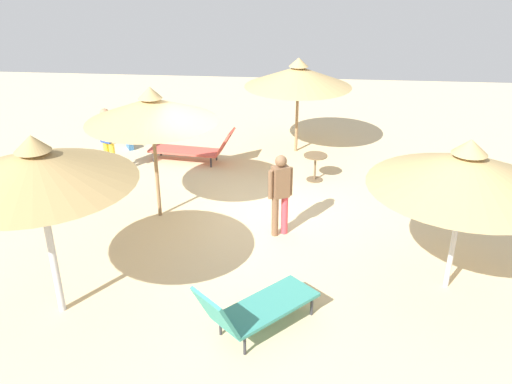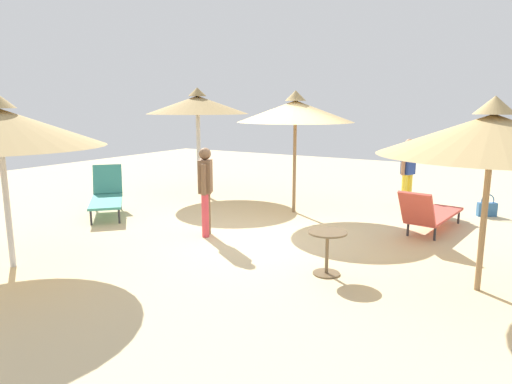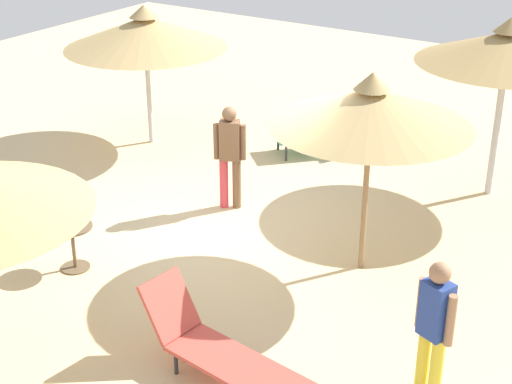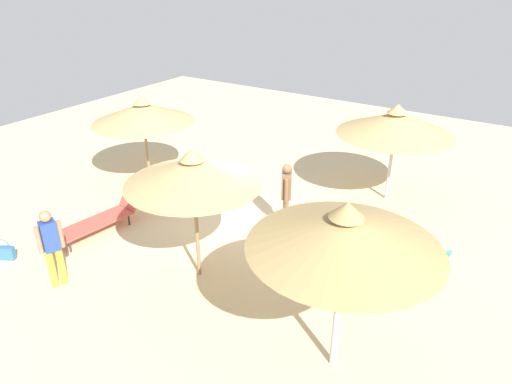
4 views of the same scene
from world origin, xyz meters
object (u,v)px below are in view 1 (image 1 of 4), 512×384
(lounge_chair_near_left, at_px, (253,308))
(side_table_round, at_px, (315,163))
(parasol_umbrella_back, at_px, (298,76))
(person_standing_front, at_px, (280,190))
(handbag, at_px, (130,142))
(parasol_umbrella_far_left, at_px, (36,167))
(parasol_umbrella_center, at_px, (151,110))
(parasol_umbrella_far_right, at_px, (466,170))
(lounge_chair_near_right, at_px, (196,148))
(person_standing_edge, at_px, (108,137))

(lounge_chair_near_left, height_order, side_table_round, lounge_chair_near_left)
(parasol_umbrella_back, height_order, person_standing_front, parasol_umbrella_back)
(person_standing_front, xyz_separation_m, side_table_round, (0.68, 2.62, -0.49))
(handbag, distance_m, side_table_round, 5.20)
(side_table_round, bearing_deg, parasol_umbrella_far_left, -126.09)
(lounge_chair_near_left, bearing_deg, parasol_umbrella_center, 123.22)
(lounge_chair_near_left, height_order, person_standing_front, person_standing_front)
(parasol_umbrella_far_right, relative_size, lounge_chair_near_left, 1.60)
(parasol_umbrella_back, bearing_deg, parasol_umbrella_far_right, -66.52)
(handbag, relative_size, side_table_round, 0.78)
(parasol_umbrella_center, relative_size, handbag, 5.48)
(parasol_umbrella_back, relative_size, side_table_round, 4.37)
(lounge_chair_near_right, distance_m, person_standing_front, 4.18)
(parasol_umbrella_far_right, bearing_deg, side_table_round, 117.25)
(parasol_umbrella_far_right, relative_size, lounge_chair_near_right, 1.29)
(lounge_chair_near_left, relative_size, person_standing_front, 1.11)
(handbag, bearing_deg, side_table_round, -18.41)
(lounge_chair_near_left, xyz_separation_m, person_standing_edge, (-3.96, 5.46, 0.48))
(lounge_chair_near_right, height_order, person_standing_edge, person_standing_edge)
(parasol_umbrella_back, xyz_separation_m, lounge_chair_near_right, (-2.48, -1.04, -1.63))
(parasol_umbrella_back, height_order, parasol_umbrella_center, parasol_umbrella_center)
(parasol_umbrella_far_right, xyz_separation_m, handbag, (-7.03, 5.71, -1.87))
(parasol_umbrella_back, relative_size, parasol_umbrella_far_right, 0.95)
(parasol_umbrella_far_right, height_order, person_standing_front, parasol_umbrella_far_right)
(lounge_chair_near_right, bearing_deg, person_standing_front, -56.43)
(parasol_umbrella_far_right, xyz_separation_m, lounge_chair_near_right, (-5.06, 4.91, -1.67))
(lounge_chair_near_left, distance_m, side_table_round, 5.56)
(lounge_chair_near_right, relative_size, person_standing_edge, 1.39)
(person_standing_front, bearing_deg, parasol_umbrella_center, 167.38)
(parasol_umbrella_back, bearing_deg, side_table_round, -75.46)
(person_standing_edge, height_order, side_table_round, person_standing_edge)
(lounge_chair_near_left, distance_m, person_standing_edge, 6.76)
(parasol_umbrella_center, bearing_deg, parasol_umbrella_far_left, -102.13)
(parasol_umbrella_far_right, bearing_deg, person_standing_front, 152.31)
(parasol_umbrella_center, xyz_separation_m, person_standing_front, (2.46, -0.55, -1.30))
(parasol_umbrella_far_left, height_order, lounge_chair_near_right, parasol_umbrella_far_left)
(person_standing_front, bearing_deg, person_standing_edge, 148.28)
(lounge_chair_near_right, xyz_separation_m, person_standing_front, (2.29, -3.45, 0.55))
(person_standing_front, relative_size, handbag, 3.32)
(parasol_umbrella_back, height_order, lounge_chair_near_left, parasol_umbrella_back)
(parasol_umbrella_center, distance_m, person_standing_front, 2.84)
(parasol_umbrella_far_left, bearing_deg, person_standing_front, 39.84)
(parasol_umbrella_far_left, distance_m, person_standing_front, 4.34)
(parasol_umbrella_far_right, bearing_deg, lounge_chair_near_right, 135.90)
(person_standing_edge, xyz_separation_m, handbag, (-0.08, 1.67, -0.73))
(parasol_umbrella_far_right, relative_size, parasol_umbrella_center, 1.08)
(lounge_chair_near_right, bearing_deg, parasol_umbrella_center, -93.38)
(parasol_umbrella_far_right, distance_m, lounge_chair_near_right, 7.25)
(parasol_umbrella_far_left, height_order, person_standing_edge, parasol_umbrella_far_left)
(side_table_round, bearing_deg, parasol_umbrella_center, -146.65)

